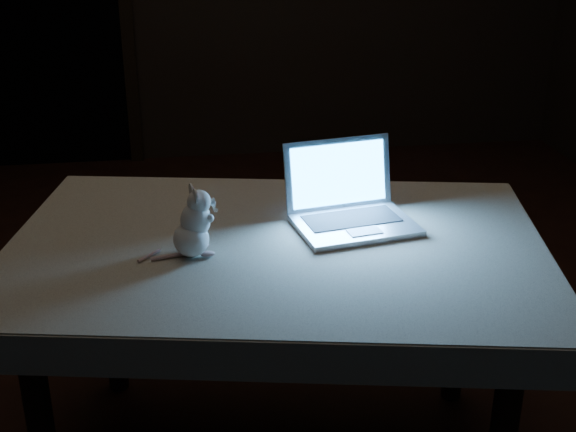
{
  "coord_description": "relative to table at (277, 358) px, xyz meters",
  "views": [
    {
      "loc": [
        -0.33,
        -2.49,
        1.69
      ],
      "look_at": [
        -0.04,
        -0.52,
        0.83
      ],
      "focal_mm": 48.0,
      "sensor_mm": 36.0,
      "label": 1
    }
  ],
  "objects": [
    {
      "name": "floor",
      "position": [
        0.08,
        0.54,
        -0.38
      ],
      "size": [
        5.0,
        5.0,
        0.0
      ],
      "primitive_type": "plane",
      "color": "black",
      "rests_on": "ground"
    },
    {
      "name": "tablecloth",
      "position": [
        -0.05,
        0.03,
        0.33
      ],
      "size": [
        1.54,
        1.04,
        0.11
      ],
      "primitive_type": null,
      "rotation": [
        0.0,
        0.0,
        -0.02
      ],
      "color": "beige",
      "rests_on": "table"
    },
    {
      "name": "laptop",
      "position": [
        0.24,
        0.06,
        0.5
      ],
      "size": [
        0.39,
        0.35,
        0.23
      ],
      "primitive_type": null,
      "rotation": [
        0.0,
        0.0,
        0.17
      ],
      "color": "silver",
      "rests_on": "tablecloth"
    },
    {
      "name": "table",
      "position": [
        0.0,
        0.0,
        0.0
      ],
      "size": [
        1.56,
        1.16,
        0.75
      ],
      "primitive_type": null,
      "rotation": [
        0.0,
        0.0,
        -0.2
      ],
      "color": "black",
      "rests_on": "floor"
    },
    {
      "name": "plush_mouse",
      "position": [
        -0.24,
        -0.04,
        0.48
      ],
      "size": [
        0.17,
        0.17,
        0.2
      ],
      "primitive_type": null,
      "rotation": [
        0.0,
        0.0,
        -0.25
      ],
      "color": "white",
      "rests_on": "tablecloth"
    }
  ]
}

